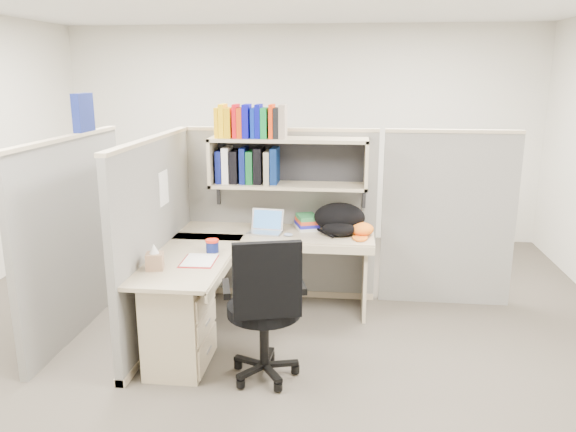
# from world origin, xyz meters

# --- Properties ---
(ground) EXTENTS (6.00, 6.00, 0.00)m
(ground) POSITION_xyz_m (0.00, 0.00, 0.00)
(ground) COLOR #36312A
(ground) RESTS_ON ground
(room_shell) EXTENTS (6.00, 6.00, 6.00)m
(room_shell) POSITION_xyz_m (0.00, 0.00, 1.62)
(room_shell) COLOR beige
(room_shell) RESTS_ON ground
(cubicle) EXTENTS (3.79, 1.84, 1.95)m
(cubicle) POSITION_xyz_m (-0.37, 0.45, 0.91)
(cubicle) COLOR #5B5B57
(cubicle) RESTS_ON ground
(desk) EXTENTS (1.74, 1.75, 0.73)m
(desk) POSITION_xyz_m (-0.41, -0.29, 0.44)
(desk) COLOR tan
(desk) RESTS_ON ground
(laptop) EXTENTS (0.32, 0.32, 0.21)m
(laptop) POSITION_xyz_m (-0.09, 0.53, 0.83)
(laptop) COLOR #B1B2B6
(laptop) RESTS_ON desk
(backpack) EXTENTS (0.53, 0.46, 0.27)m
(backpack) POSITION_xyz_m (0.56, 0.59, 0.86)
(backpack) COLOR black
(backpack) RESTS_ON desk
(orange_cap) EXTENTS (0.24, 0.27, 0.11)m
(orange_cap) POSITION_xyz_m (0.76, 0.56, 0.79)
(orange_cap) COLOR orange
(orange_cap) RESTS_ON desk
(snack_canister) EXTENTS (0.11, 0.11, 0.10)m
(snack_canister) POSITION_xyz_m (-0.43, -0.05, 0.78)
(snack_canister) COLOR #0D174F
(snack_canister) RESTS_ON desk
(tissue_box) EXTENTS (0.14, 0.14, 0.19)m
(tissue_box) POSITION_xyz_m (-0.74, -0.49, 0.83)
(tissue_box) COLOR #9F785A
(tissue_box) RESTS_ON desk
(mouse) EXTENTS (0.09, 0.08, 0.03)m
(mouse) POSITION_xyz_m (0.12, 0.46, 0.75)
(mouse) COLOR #8798C0
(mouse) RESTS_ON desk
(paper_cup) EXTENTS (0.09, 0.09, 0.11)m
(paper_cup) POSITION_xyz_m (-0.05, 0.75, 0.78)
(paper_cup) COLOR white
(paper_cup) RESTS_ON desk
(book_stack) EXTENTS (0.26, 0.30, 0.13)m
(book_stack) POSITION_xyz_m (0.27, 0.73, 0.79)
(book_stack) COLOR gray
(book_stack) RESTS_ON desk
(loose_paper) EXTENTS (0.24, 0.32, 0.00)m
(loose_paper) POSITION_xyz_m (-0.48, -0.26, 0.73)
(loose_paper) COLOR silver
(loose_paper) RESTS_ON desk
(task_chair) EXTENTS (0.61, 0.57, 1.08)m
(task_chair) POSITION_xyz_m (0.09, -0.69, 0.38)
(task_chair) COLOR black
(task_chair) RESTS_ON ground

